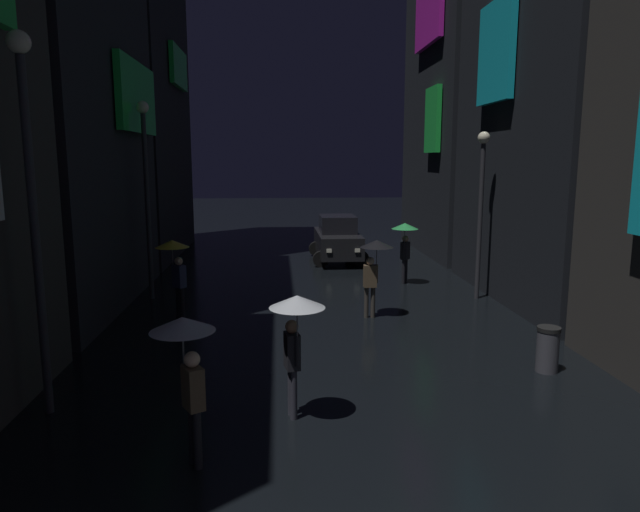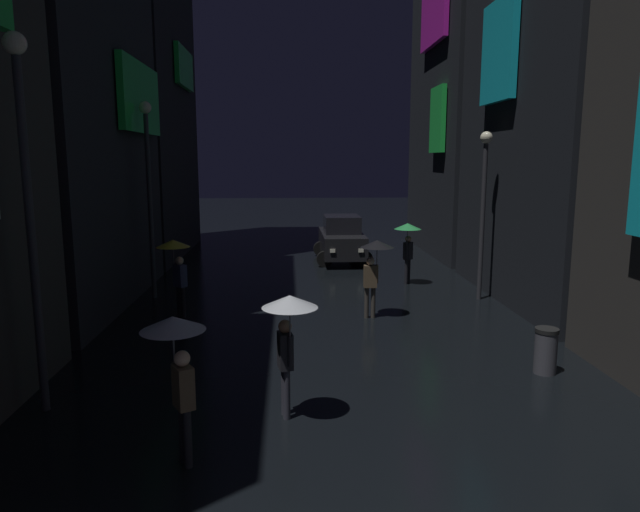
# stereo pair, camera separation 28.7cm
# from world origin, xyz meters

# --- Properties ---
(building_left_mid) EXTENTS (4.25, 8.61, 16.35)m
(building_left_mid) POSITION_xyz_m (-7.49, 13.31, 8.18)
(building_left_mid) COLOR #232328
(building_left_mid) RESTS_ON ground
(pedestrian_near_crossing_yellow) EXTENTS (0.90, 0.90, 2.12)m
(pedestrian_near_crossing_yellow) POSITION_xyz_m (-3.86, 11.74, 1.67)
(pedestrian_near_crossing_yellow) COLOR black
(pedestrian_near_crossing_yellow) RESTS_ON ground
(pedestrian_midstreet_left_green) EXTENTS (0.90, 0.90, 2.12)m
(pedestrian_midstreet_left_green) POSITION_xyz_m (3.21, 15.40, 1.67)
(pedestrian_midstreet_left_green) COLOR black
(pedestrian_midstreet_left_green) RESTS_ON ground
(pedestrian_midstreet_centre_clear) EXTENTS (0.90, 0.90, 2.12)m
(pedestrian_midstreet_centre_clear) POSITION_xyz_m (-2.37, 4.08, 1.67)
(pedestrian_midstreet_centre_clear) COLOR black
(pedestrian_midstreet_centre_clear) RESTS_ON ground
(pedestrian_far_right_black) EXTENTS (0.90, 0.90, 2.12)m
(pedestrian_far_right_black) POSITION_xyz_m (1.48, 11.35, 1.67)
(pedestrian_far_right_black) COLOR #38332D
(pedestrian_far_right_black) RESTS_ON ground
(pedestrian_foreground_left_clear) EXTENTS (0.90, 0.90, 2.12)m
(pedestrian_foreground_left_clear) POSITION_xyz_m (-0.83, 5.31, 1.67)
(pedestrian_foreground_left_clear) COLOR #2D2D38
(pedestrian_foreground_left_clear) RESTS_ON ground
(car_distant) EXTENTS (2.27, 4.16, 1.92)m
(car_distant) POSITION_xyz_m (1.40, 20.10, 0.93)
(car_distant) COLOR black
(car_distant) RESTS_ON ground
(streetlamp_left_far) EXTENTS (0.36, 0.36, 5.92)m
(streetlamp_left_far) POSITION_xyz_m (-5.00, 13.96, 3.67)
(streetlamp_left_far) COLOR #2D2D33
(streetlamp_left_far) RESTS_ON ground
(streetlamp_left_near) EXTENTS (0.36, 0.36, 6.19)m
(streetlamp_left_near) POSITION_xyz_m (-5.00, 5.91, 3.81)
(streetlamp_left_near) COLOR #2D2D33
(streetlamp_left_near) RESTS_ON ground
(streetlamp_right_far) EXTENTS (0.36, 0.36, 5.05)m
(streetlamp_right_far) POSITION_xyz_m (5.00, 13.22, 3.20)
(streetlamp_right_far) COLOR #2D2D33
(streetlamp_right_far) RESTS_ON ground
(trash_bin) EXTENTS (0.46, 0.46, 0.93)m
(trash_bin) POSITION_xyz_m (4.30, 7.11, 0.47)
(trash_bin) COLOR #3F3F47
(trash_bin) RESTS_ON ground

